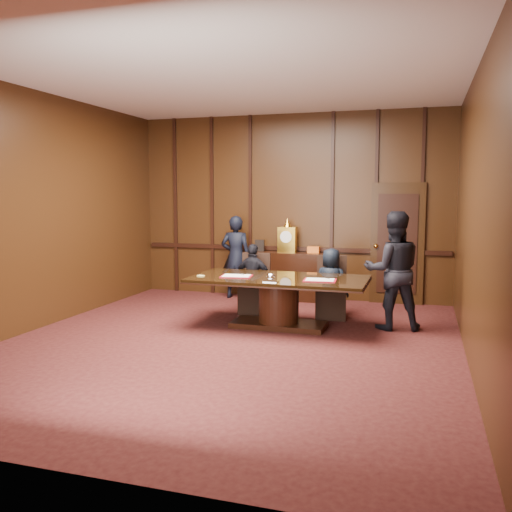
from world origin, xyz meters
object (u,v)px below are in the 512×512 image
at_px(sideboard, 287,274).
at_px(signatory_left, 253,279).
at_px(signatory_right, 331,284).
at_px(witness_right, 393,271).
at_px(witness_left, 236,257).
at_px(conference_table, 279,294).

height_order(sideboard, signatory_left, sideboard).
xyz_separation_m(sideboard, signatory_right, (1.06, -1.36, 0.08)).
height_order(signatory_left, signatory_right, signatory_left).
relative_size(signatory_right, witness_right, 0.65).
bearing_deg(witness_left, sideboard, -175.70).
distance_m(sideboard, signatory_right, 1.72).
xyz_separation_m(sideboard, witness_right, (2.04, -1.75, 0.39)).
bearing_deg(witness_right, signatory_right, -35.44).
distance_m(witness_left, witness_right, 3.41).
xyz_separation_m(witness_left, witness_right, (3.01, -1.59, 0.08)).
relative_size(conference_table, signatory_left, 2.24).
distance_m(conference_table, witness_right, 1.72).
distance_m(signatory_left, witness_left, 1.42).
height_order(sideboard, signatory_right, sideboard).
height_order(conference_table, witness_left, witness_left).
bearing_deg(signatory_right, witness_left, -20.83).
bearing_deg(witness_left, signatory_right, 144.37).
bearing_deg(witness_right, sideboard, -54.40).
bearing_deg(sideboard, signatory_right, -52.17).
bearing_deg(witness_right, signatory_left, -23.45).
height_order(sideboard, conference_table, sideboard).
relative_size(signatory_right, witness_left, 0.72).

